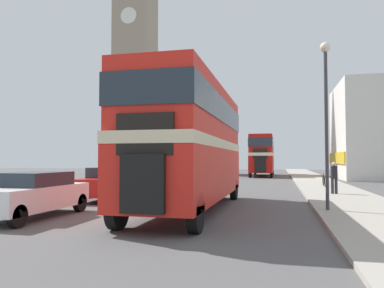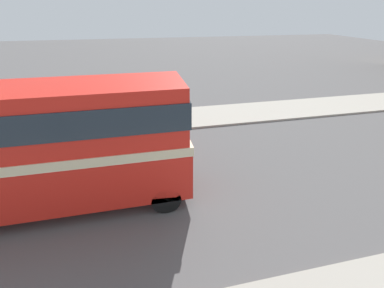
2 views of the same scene
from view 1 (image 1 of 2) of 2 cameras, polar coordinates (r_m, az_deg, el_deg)
name	(u,v)px [view 1 (image 1 of 2)]	position (r m, az deg, el deg)	size (l,w,h in m)	color
ground_plane	(164,215)	(12.78, -4.33, -10.73)	(120.00, 120.00, 0.00)	#565454
sidewalk_right	(383,221)	(12.56, 27.10, -10.35)	(3.50, 120.00, 0.12)	#A8A093
double_decker_bus	(192,138)	(13.78, -0.02, 0.89)	(2.42, 10.26, 4.47)	red
bus_distant	(262,153)	(43.14, 10.65, -1.30)	(2.44, 10.24, 4.48)	#B2140F
car_parked_near	(33,194)	(13.08, -23.07, -7.03)	(1.70, 4.17, 1.45)	white
car_parked_mid	(109,183)	(17.65, -12.47, -5.86)	(1.65, 3.96, 1.49)	red
pedestrian_walking	(334,176)	(20.48, 20.83, -4.55)	(0.33, 0.33, 1.61)	#282833
bicycle_on_pavement	(324,181)	(26.10, 19.51, -5.27)	(0.05, 1.76, 0.78)	black
street_lamp	(326,99)	(13.95, 19.75, 6.41)	(0.36, 0.36, 5.86)	#38383D
church_tower	(135,42)	(58.06, -8.61, 15.13)	(5.53, 5.53, 37.86)	gray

